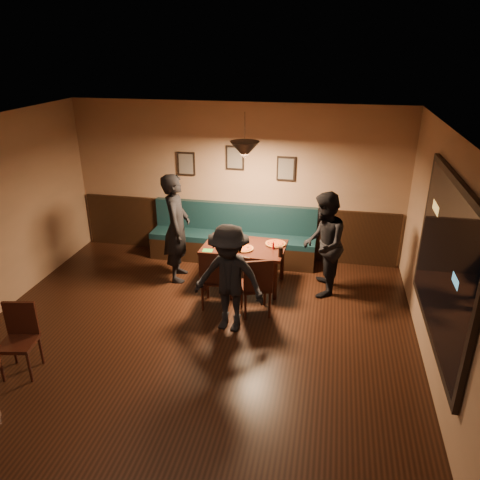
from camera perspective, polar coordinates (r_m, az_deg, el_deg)
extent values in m
plane|color=black|center=(5.97, -7.72, -15.51)|extent=(7.00, 7.00, 0.00)
plane|color=silver|center=(4.77, -9.55, 11.81)|extent=(7.00, 7.00, 0.00)
plane|color=#8C704F|center=(8.37, -0.55, 7.15)|extent=(6.00, 0.00, 6.00)
plane|color=#8C704F|center=(5.12, 25.19, -6.11)|extent=(0.00, 7.00, 7.00)
cube|color=black|center=(8.64, -0.57, 1.34)|extent=(5.88, 0.06, 1.00)
cube|color=black|center=(5.50, 23.90, -2.68)|extent=(0.06, 2.56, 1.86)
plane|color=black|center=(5.49, 23.60, -2.66)|extent=(0.00, 2.40, 2.40)
cube|color=black|center=(8.49, -6.64, 9.32)|extent=(0.32, 0.04, 0.42)
cube|color=black|center=(8.23, -0.61, 10.10)|extent=(0.32, 0.04, 0.42)
cube|color=black|center=(8.13, 5.68, 8.74)|extent=(0.32, 0.04, 0.42)
cone|color=black|center=(6.95, 0.58, 11.03)|extent=(0.44, 0.44, 0.25)
cube|color=black|center=(7.58, 0.52, -3.14)|extent=(1.35, 0.90, 0.70)
imported|color=black|center=(7.65, -7.82, 1.48)|extent=(0.56, 0.74, 1.82)
imported|color=black|center=(7.27, 10.24, -0.56)|extent=(0.64, 0.82, 1.66)
imported|color=black|center=(6.26, -1.37, -4.80)|extent=(1.08, 0.72, 1.55)
cylinder|color=#C57B25|center=(7.62, -2.19, 0.04)|extent=(0.47, 0.47, 0.04)
cylinder|color=orange|center=(7.30, 0.46, -1.04)|extent=(0.32, 0.32, 0.04)
cylinder|color=orange|center=(7.49, 4.39, -0.45)|extent=(0.40, 0.40, 0.04)
cylinder|color=black|center=(7.06, 5.03, -1.48)|extent=(0.09, 0.09, 0.15)
cylinder|color=#A20510|center=(7.31, 4.13, -0.65)|extent=(0.04, 0.04, 0.13)
cube|color=#1E713A|center=(7.76, -3.09, 0.33)|extent=(0.16, 0.16, 0.01)
cube|color=#217E25|center=(7.26, -4.03, -1.35)|extent=(0.16, 0.16, 0.01)
cube|color=white|center=(7.08, -0.22, -1.99)|extent=(0.19, 0.10, 0.00)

